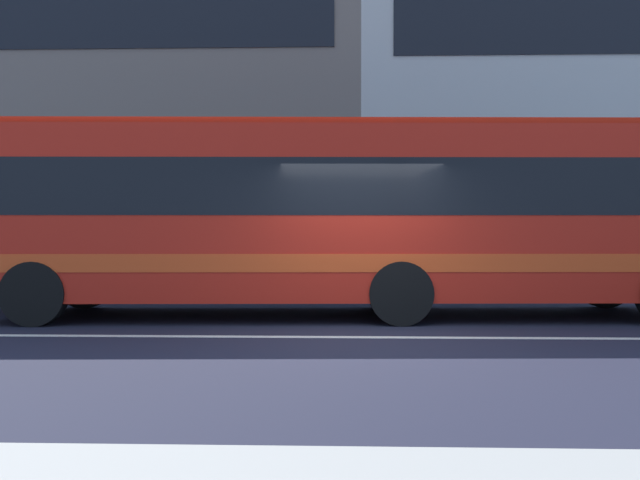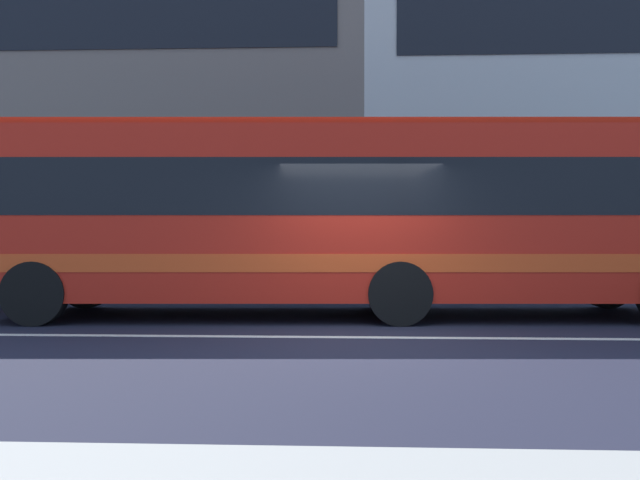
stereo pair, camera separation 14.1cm
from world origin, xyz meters
name	(u,v)px [view 2 (the right image)]	position (x,y,z in m)	size (l,w,h in m)	color
ground_plane	(363,338)	(0.00, 0.00, 0.00)	(160.00, 160.00, 0.00)	#1F2131
lane_centre_line	(363,337)	(0.00, 0.00, 0.00)	(60.00, 0.16, 0.01)	silver
apartment_block_left	(101,81)	(-9.30, 14.89, 6.96)	(19.07, 10.36, 13.91)	gray
transit_bus	(349,212)	(-0.19, 2.27, 1.79)	(11.97, 3.03, 3.25)	red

